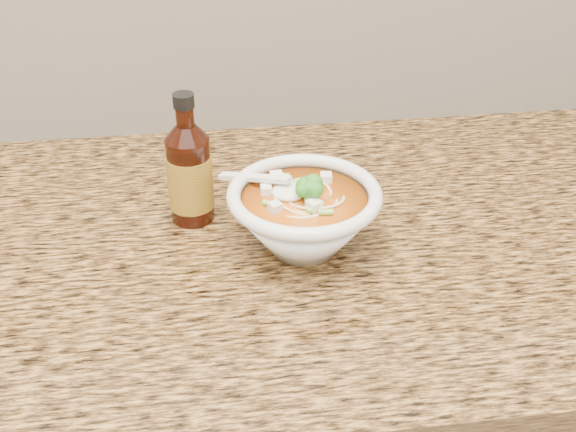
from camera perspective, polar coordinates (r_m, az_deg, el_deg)
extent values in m
cube|color=olive|center=(0.95, -11.50, -2.91)|extent=(4.00, 0.68, 0.04)
cylinder|color=silver|center=(0.91, 1.25, -2.27)|extent=(0.08, 0.08, 0.01)
torus|color=silver|center=(0.87, 1.31, 1.71)|extent=(0.19, 0.19, 0.02)
torus|color=beige|center=(0.87, 0.18, 1.25)|extent=(0.11, 0.11, 0.00)
torus|color=beige|center=(0.86, 1.01, 0.77)|extent=(0.13, 0.13, 0.00)
torus|color=beige|center=(0.87, 0.19, 1.10)|extent=(0.13, 0.13, 0.00)
torus|color=beige|center=(0.87, 0.88, 1.07)|extent=(0.06, 0.06, 0.00)
torus|color=beige|center=(0.88, 0.13, 1.44)|extent=(0.08, 0.08, 0.00)
torus|color=beige|center=(0.89, 1.98, 1.42)|extent=(0.06, 0.06, 0.00)
torus|color=beige|center=(0.86, 0.94, 0.27)|extent=(0.09, 0.09, 0.00)
torus|color=beige|center=(0.89, 1.64, 1.22)|extent=(0.14, 0.14, 0.00)
cube|color=silver|center=(0.90, -0.83, 2.73)|extent=(0.02, 0.02, 0.01)
cube|color=silver|center=(0.88, -1.52, 1.91)|extent=(0.01, 0.01, 0.01)
cube|color=silver|center=(0.85, 1.24, 0.90)|extent=(0.02, 0.02, 0.01)
cube|color=silver|center=(0.84, -0.11, 0.32)|extent=(0.01, 0.01, 0.01)
cube|color=silver|center=(0.83, 2.58, -0.10)|extent=(0.02, 0.02, 0.01)
cube|color=silver|center=(0.86, 2.57, 1.32)|extent=(0.02, 0.02, 0.01)
cube|color=silver|center=(0.88, 4.11, 2.11)|extent=(0.02, 0.02, 0.01)
ellipsoid|color=#196014|center=(0.85, 1.74, 2.06)|extent=(0.04, 0.04, 0.03)
cylinder|color=#76C74C|center=(0.90, 4.19, 2.88)|extent=(0.02, 0.01, 0.01)
cylinder|color=#76C74C|center=(0.88, -0.44, 2.09)|extent=(0.01, 0.02, 0.01)
cylinder|color=#76C74C|center=(0.84, 0.97, 0.53)|extent=(0.01, 0.02, 0.01)
cylinder|color=#76C74C|center=(0.83, 3.62, -0.21)|extent=(0.02, 0.01, 0.01)
cylinder|color=#76C74C|center=(0.83, 0.59, 0.18)|extent=(0.01, 0.02, 0.01)
cylinder|color=#76C74C|center=(0.86, 3.43, 1.24)|extent=(0.02, 0.01, 0.01)
ellipsoid|color=silver|center=(0.88, 0.07, 1.95)|extent=(0.04, 0.04, 0.02)
cube|color=silver|center=(0.89, -2.66, 3.05)|extent=(0.09, 0.07, 0.03)
cylinder|color=#381107|center=(0.94, -7.73, 2.88)|extent=(0.07, 0.07, 0.12)
cylinder|color=#381107|center=(0.90, -8.16, 7.82)|extent=(0.03, 0.03, 0.02)
cylinder|color=black|center=(0.89, -8.26, 9.02)|extent=(0.03, 0.03, 0.02)
cylinder|color=red|center=(0.94, -7.72, 2.75)|extent=(0.08, 0.08, 0.07)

